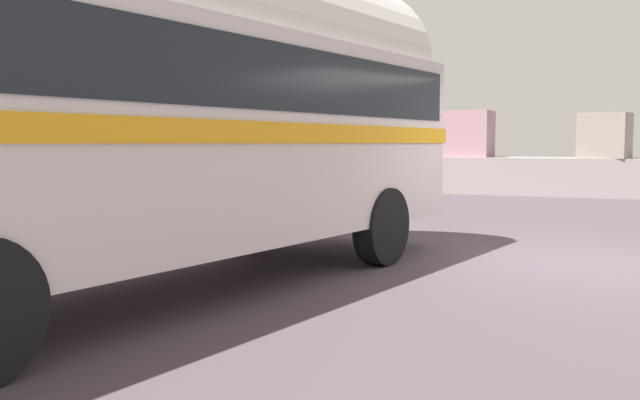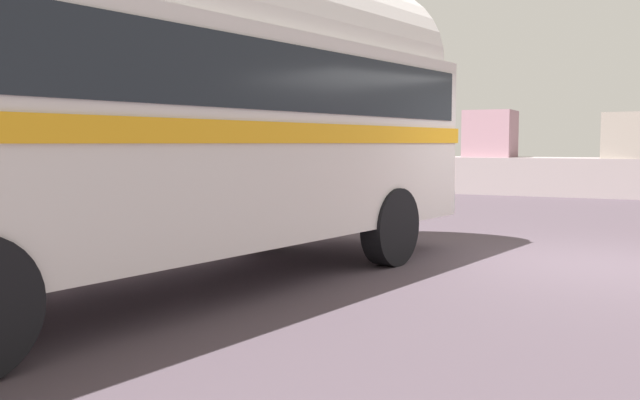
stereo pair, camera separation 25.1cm
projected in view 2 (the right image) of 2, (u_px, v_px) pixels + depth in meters
ground at (598, 266)px, 8.47m from camera, size 32.00×26.00×0.02m
breakwater at (619, 172)px, 19.10m from camera, size 31.36×1.96×2.49m
vintage_coach at (165, 91)px, 6.87m from camera, size 4.06×8.89×3.70m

